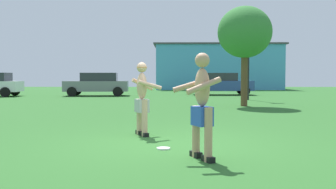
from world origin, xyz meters
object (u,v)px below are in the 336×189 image
(lamp_post, at_px, (248,44))
(car_gray_mid_lot, at_px, (97,84))
(tree_left_field, at_px, (245,33))
(player_with_cap, at_px, (142,95))
(car_blue_near_post, at_px, (221,83))
(player_in_blue, at_px, (202,103))
(frisbee, at_px, (163,148))

(lamp_post, bearing_deg, car_gray_mid_lot, 155.35)
(car_gray_mid_lot, height_order, tree_left_field, tree_left_field)
(player_with_cap, distance_m, car_blue_near_post, 19.05)
(player_in_blue, height_order, lamp_post, lamp_post)
(lamp_post, bearing_deg, tree_left_field, -103.55)
(player_with_cap, bearing_deg, tree_left_field, 65.06)
(player_with_cap, xyz_separation_m, lamp_post, (4.98, 12.83, 2.24))
(player_with_cap, xyz_separation_m, frisbee, (0.52, -1.59, -0.90))
(frisbee, distance_m, tree_left_field, 11.05)
(car_blue_near_post, bearing_deg, car_gray_mid_lot, -170.84)
(car_gray_mid_lot, bearing_deg, player_with_cap, -75.35)
(player_in_blue, bearing_deg, tree_left_field, 75.77)
(player_with_cap, xyz_separation_m, car_blue_near_post, (4.22, 18.58, -0.09))
(car_blue_near_post, distance_m, tree_left_field, 10.47)
(player_with_cap, height_order, car_blue_near_post, player_with_cap)
(frisbee, relative_size, lamp_post, 0.05)
(player_with_cap, bearing_deg, car_blue_near_post, 77.21)
(car_blue_near_post, xyz_separation_m, car_gray_mid_lot, (-8.71, -1.40, 0.00))
(player_with_cap, xyz_separation_m, player_in_blue, (1.16, -2.44, -0.00))
(player_in_blue, distance_m, tree_left_field, 11.44)
(player_in_blue, xyz_separation_m, car_blue_near_post, (3.06, 21.02, -0.09))
(frisbee, bearing_deg, player_with_cap, 108.10)
(frisbee, bearing_deg, car_blue_near_post, 79.61)
(frisbee, xyz_separation_m, lamp_post, (4.46, 14.42, 3.14))
(player_with_cap, distance_m, frisbee, 1.90)
(car_gray_mid_lot, bearing_deg, lamp_post, -24.65)
(lamp_post, bearing_deg, frisbee, -107.18)
(tree_left_field, bearing_deg, car_blue_near_post, 88.27)
(car_gray_mid_lot, xyz_separation_m, lamp_post, (9.47, -4.34, 2.33))
(player_in_blue, distance_m, car_blue_near_post, 21.24)
(car_blue_near_post, relative_size, car_gray_mid_lot, 0.97)
(car_gray_mid_lot, bearing_deg, frisbee, -75.05)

